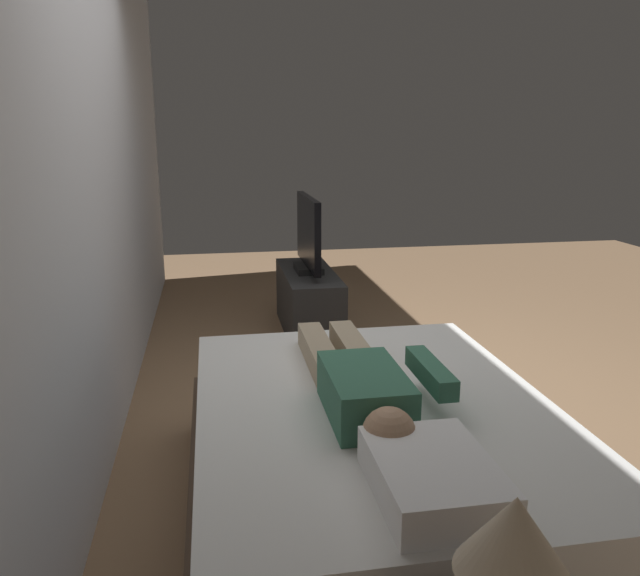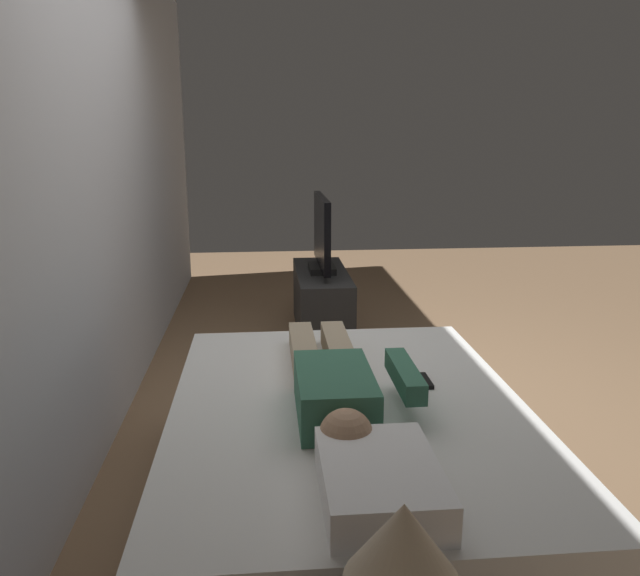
{
  "view_description": "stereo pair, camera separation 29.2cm",
  "coord_description": "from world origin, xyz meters",
  "px_view_note": "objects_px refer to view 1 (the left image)",
  "views": [
    {
      "loc": [
        -3.15,
        0.85,
        1.59
      ],
      "look_at": [
        0.31,
        0.24,
        0.69
      ],
      "focal_mm": 34.89,
      "sensor_mm": 36.0,
      "label": 1
    },
    {
      "loc": [
        -3.19,
        0.56,
        1.59
      ],
      "look_at": [
        0.31,
        0.24,
        0.69
      ],
      "focal_mm": 34.89,
      "sensor_mm": 36.0,
      "label": 2
    }
  ],
  "objects_px": {
    "person": "(360,381)",
    "tv_stand": "(309,302)",
    "remote": "(443,377)",
    "bed": "(374,465)",
    "pillow": "(433,477)",
    "lamp": "(514,539)",
    "tv": "(308,236)"
  },
  "relations": [
    {
      "from": "person",
      "to": "tv_stand",
      "type": "xyz_separation_m",
      "value": [
        2.5,
        -0.18,
        -0.37
      ]
    },
    {
      "from": "remote",
      "to": "bed",
      "type": "bearing_deg",
      "value": 117.19
    },
    {
      "from": "person",
      "to": "tv_stand",
      "type": "height_order",
      "value": "person"
    },
    {
      "from": "bed",
      "to": "pillow",
      "type": "bearing_deg",
      "value": 180.0
    },
    {
      "from": "remote",
      "to": "lamp",
      "type": "xyz_separation_m",
      "value": [
        -1.45,
        0.43,
        0.3
      ]
    },
    {
      "from": "lamp",
      "to": "bed",
      "type": "bearing_deg",
      "value": -3.52
    },
    {
      "from": "pillow",
      "to": "tv_stand",
      "type": "distance_m",
      "value": 3.2
    },
    {
      "from": "remote",
      "to": "lamp",
      "type": "distance_m",
      "value": 1.55
    },
    {
      "from": "tv_stand",
      "to": "person",
      "type": "bearing_deg",
      "value": 175.79
    },
    {
      "from": "tv",
      "to": "lamp",
      "type": "xyz_separation_m",
      "value": [
        -3.8,
        0.21,
        0.07
      ]
    },
    {
      "from": "person",
      "to": "remote",
      "type": "xyz_separation_m",
      "value": [
        0.15,
        -0.4,
        -0.07
      ]
    },
    {
      "from": "pillow",
      "to": "tv",
      "type": "xyz_separation_m",
      "value": [
        3.18,
        -0.13,
        0.18
      ]
    },
    {
      "from": "bed",
      "to": "tv",
      "type": "relative_size",
      "value": 2.21
    },
    {
      "from": "remote",
      "to": "lamp",
      "type": "relative_size",
      "value": 0.36
    },
    {
      "from": "tv_stand",
      "to": "lamp",
      "type": "bearing_deg",
      "value": 176.87
    },
    {
      "from": "tv",
      "to": "bed",
      "type": "bearing_deg",
      "value": 177.07
    },
    {
      "from": "bed",
      "to": "tv",
      "type": "bearing_deg",
      "value": -2.93
    },
    {
      "from": "tv_stand",
      "to": "tv",
      "type": "bearing_deg",
      "value": 0.0
    },
    {
      "from": "remote",
      "to": "tv",
      "type": "distance_m",
      "value": 2.37
    },
    {
      "from": "bed",
      "to": "pillow",
      "type": "relative_size",
      "value": 4.06
    },
    {
      "from": "bed",
      "to": "tv",
      "type": "height_order",
      "value": "tv"
    },
    {
      "from": "bed",
      "to": "person",
      "type": "distance_m",
      "value": 0.36
    },
    {
      "from": "person",
      "to": "tv",
      "type": "bearing_deg",
      "value": -4.21
    },
    {
      "from": "bed",
      "to": "pillow",
      "type": "distance_m",
      "value": 0.73
    },
    {
      "from": "pillow",
      "to": "lamp",
      "type": "relative_size",
      "value": 1.14
    },
    {
      "from": "person",
      "to": "tv",
      "type": "relative_size",
      "value": 1.43
    },
    {
      "from": "bed",
      "to": "tv_stand",
      "type": "height_order",
      "value": "bed"
    },
    {
      "from": "pillow",
      "to": "lamp",
      "type": "height_order",
      "value": "lamp"
    },
    {
      "from": "pillow",
      "to": "tv_stand",
      "type": "xyz_separation_m",
      "value": [
        3.18,
        -0.13,
        -0.35
      ]
    },
    {
      "from": "pillow",
      "to": "remote",
      "type": "relative_size",
      "value": 3.2
    },
    {
      "from": "bed",
      "to": "remote",
      "type": "relative_size",
      "value": 12.98
    },
    {
      "from": "tv_stand",
      "to": "tv",
      "type": "relative_size",
      "value": 1.25
    }
  ]
}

